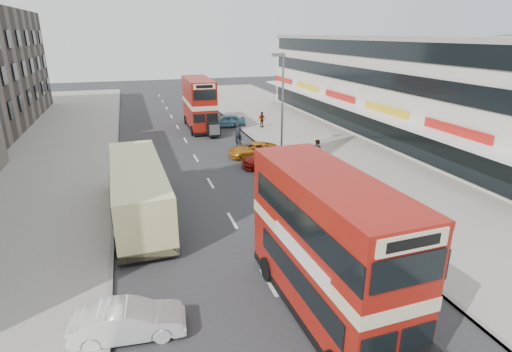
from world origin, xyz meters
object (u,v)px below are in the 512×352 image
object	(u,v)px
street_lamp	(282,98)
coach	(138,189)
bus_second	(199,104)
pedestrian_far	(262,120)
car_left_front	(129,321)
car_right_c	(227,121)
bus_main	(328,247)
car_right_b	(254,150)
cyclist	(238,140)
car_right_a	(273,158)
pedestrian_near	(316,152)

from	to	relation	value
street_lamp	coach	size ratio (longest dim) A/B	0.77
bus_second	pedestrian_far	distance (m)	6.70
car_left_front	bus_second	bearing A→B (deg)	-9.15
bus_second	car_left_front	xyz separation A→B (m)	(-7.61, -30.08, -2.02)
car_left_front	car_right_c	distance (m)	31.65
coach	bus_main	bearing A→B (deg)	-61.59
car_left_front	pedestrian_far	bearing A→B (deg)	-21.10
bus_second	car_right_c	distance (m)	3.44
bus_main	car_right_b	size ratio (longest dim) A/B	2.18
car_left_front	cyclist	size ratio (longest dim) A/B	1.67
car_right_b	cyclist	xyz separation A→B (m)	(-0.49, 2.93, 0.16)
car_right_a	car_right_b	distance (m)	3.00
coach	pedestrian_near	xyz separation A→B (m)	(13.00, 5.26, -0.51)
coach	car_right_b	xyz separation A→B (m)	(9.24, 9.03, -1.05)
bus_main	bus_second	xyz separation A→B (m)	(0.90, 30.83, -0.00)
bus_main	car_right_a	size ratio (longest dim) A/B	1.93
coach	car_right_c	xyz separation A→B (m)	(9.72, 20.41, -0.95)
street_lamp	car_right_c	world-z (taller)	street_lamp
car_right_c	bus_second	bearing A→B (deg)	-87.92
car_right_c	pedestrian_far	size ratio (longest dim) A/B	2.45
car_right_c	pedestrian_far	xyz separation A→B (m)	(3.36, -1.77, 0.29)
bus_second	cyclist	xyz separation A→B (m)	(1.86, -8.65, -1.89)
car_left_front	cyclist	world-z (taller)	cyclist
coach	pedestrian_far	world-z (taller)	coach
bus_main	pedestrian_far	world-z (taller)	bus_main
bus_second	car_right_b	size ratio (longest dim) A/B	2.18
car_right_c	cyclist	distance (m)	8.50
car_right_a	car_right_b	world-z (taller)	car_right_a
bus_main	bus_second	world-z (taller)	bus_main
street_lamp	car_right_c	bearing A→B (deg)	96.77
car_right_a	pedestrian_far	size ratio (longest dim) A/B	2.90
car_right_a	pedestrian_near	size ratio (longest dim) A/B	2.42
car_right_a	cyclist	distance (m)	5.96
pedestrian_near	pedestrian_far	distance (m)	13.38
pedestrian_near	pedestrian_far	size ratio (longest dim) A/B	1.20
pedestrian_near	street_lamp	bearing A→B (deg)	-64.55
car_right_a	pedestrian_near	world-z (taller)	pedestrian_near
bus_second	cyclist	distance (m)	9.05
bus_main	pedestrian_near	size ratio (longest dim) A/B	4.69
car_right_a	pedestrian_far	xyz separation A→B (m)	(3.20, 12.53, 0.28)
street_lamp	car_right_c	distance (m)	13.12
car_right_a	car_left_front	bearing A→B (deg)	-31.75
car_left_front	pedestrian_near	distance (m)	20.14
bus_main	cyclist	xyz separation A→B (m)	(2.76, 22.18, -1.90)
bus_main	pedestrian_far	distance (m)	29.76
street_lamp	pedestrian_near	distance (m)	4.94
street_lamp	bus_main	distance (m)	19.10
car_left_front	pedestrian_far	size ratio (longest dim) A/B	2.26
pedestrian_near	cyclist	world-z (taller)	cyclist
bus_main	car_right_c	xyz separation A→B (m)	(3.73, 30.63, -1.96)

